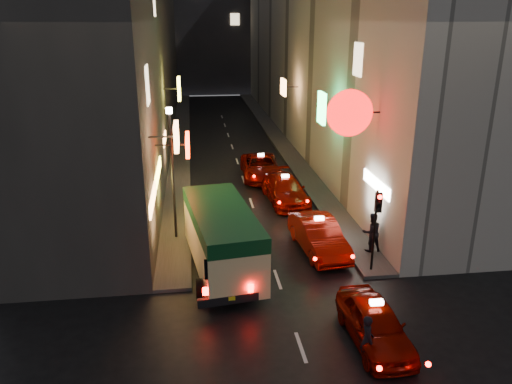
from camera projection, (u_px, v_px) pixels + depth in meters
name	position (u px, v px, depth m)	size (l,w,h in m)	color
building_left	(129.00, 33.00, 40.36)	(7.62, 52.00, 18.00)	#363331
building_right	(322.00, 32.00, 42.29)	(8.39, 52.00, 18.00)	#B0ACA2
building_far	(211.00, 12.00, 70.64)	(30.00, 10.00, 22.00)	#35353A
sidewalk_left	(181.00, 139.00, 43.76)	(1.50, 52.00, 0.15)	#4A4744
sidewalk_right	(277.00, 136.00, 44.78)	(1.50, 52.00, 0.15)	#4A4744
minibus	(222.00, 233.00, 20.49)	(3.14, 6.81, 2.82)	beige
taxi_near	(375.00, 320.00, 16.22)	(2.24, 5.17, 1.80)	#780800
taxi_second	(319.00, 233.00, 22.63)	(2.84, 5.80, 1.95)	#780800
taxi_third	(285.00, 188.00, 28.81)	(2.60, 5.55, 1.89)	#780800
taxi_far	(261.00, 165.00, 33.21)	(2.37, 5.48, 1.89)	#780800
pedestrian_crossing	(367.00, 336.00, 15.25)	(0.60, 0.39, 1.83)	black
pedestrian_sidewalk	(372.00, 230.00, 22.27)	(0.78, 0.48, 2.06)	black
traffic_light	(377.00, 214.00, 19.98)	(0.26, 0.43, 3.50)	black
lamp_post	(172.00, 165.00, 22.90)	(0.28, 0.28, 6.22)	black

